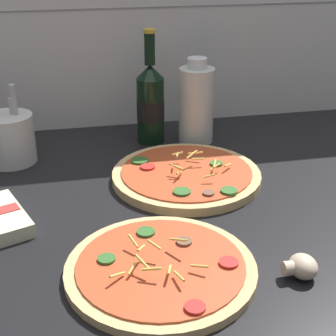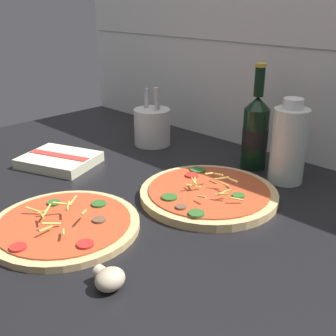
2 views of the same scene
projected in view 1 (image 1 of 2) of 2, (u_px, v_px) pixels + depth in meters
counter_slab at (207, 217)px, 88.16cm from camera, size 160.00×90.00×2.50cm
tile_backsplash at (157, 7)px, 116.25cm from camera, size 160.00×1.13×60.00cm
pizza_near at (161, 268)px, 71.65cm from camera, size 26.83×26.83×4.36cm
pizza_far at (186, 175)px, 98.03cm from camera, size 28.30×28.30×4.80cm
beer_bottle at (150, 102)px, 112.46cm from camera, size 6.08×6.08×24.87cm
oil_bottle at (196, 104)px, 112.75cm from camera, size 7.71×7.71×18.85cm
mushroom_left at (301, 267)px, 70.59cm from camera, size 4.82×4.59×3.21cm
utensil_crock at (10, 138)px, 103.88cm from camera, size 10.04×10.04×16.28cm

